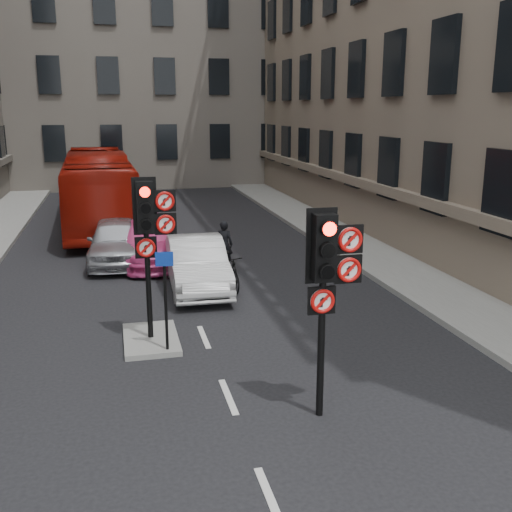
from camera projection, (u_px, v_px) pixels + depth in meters
name	position (u px, v px, depth m)	size (l,w,h in m)	color
ground	(253.00, 457.00, 9.03)	(120.00, 120.00, 0.00)	black
pavement_right	(370.00, 249.00, 21.96)	(3.00, 50.00, 0.16)	gray
centre_island	(151.00, 339.00, 13.47)	(1.20, 2.00, 0.12)	gray
building_far	(132.00, 37.00, 42.49)	(30.00, 14.00, 20.00)	#6A645A
signal_near	(328.00, 269.00, 9.68)	(0.91, 0.40, 3.58)	black
signal_far	(150.00, 224.00, 12.84)	(0.91, 0.40, 3.58)	black
car_silver	(116.00, 241.00, 20.16)	(1.78, 4.43, 1.51)	#A7A9AF
car_white	(197.00, 264.00, 17.30)	(1.56, 4.48, 1.48)	silver
car_pink	(147.00, 243.00, 20.22)	(1.91, 4.70, 1.36)	#D33E82
bus_red	(98.00, 189.00, 26.25)	(2.75, 11.77, 3.28)	maroon
motorcycle	(230.00, 271.00, 17.27)	(0.51, 1.79, 1.08)	black
motorcyclist	(224.00, 245.00, 19.45)	(0.58, 0.38, 1.58)	black
info_sign	(165.00, 287.00, 12.41)	(0.37, 0.12, 2.14)	black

